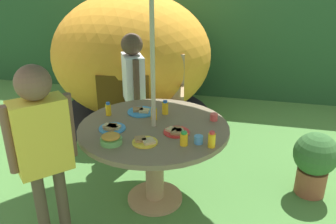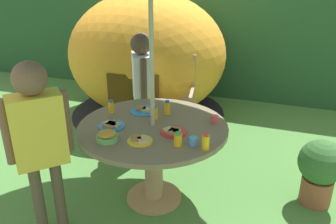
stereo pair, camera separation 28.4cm
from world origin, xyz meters
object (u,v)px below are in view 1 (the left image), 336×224
(juice_bottle_near_left, at_px, (165,108))
(juice_bottle_near_right, at_px, (212,140))
(plate_far_left, at_px, (176,131))
(plate_center_back, at_px, (145,141))
(juice_bottle_center_front, at_px, (108,109))
(cup_far, at_px, (199,140))
(plate_back_edge, at_px, (112,128))
(garden_table, at_px, (154,142))
(child_in_yellow_shirt, at_px, (41,136))
(child_in_white_shirt, at_px, (133,79))
(cup_near, at_px, (214,117))
(dome_tent, at_px, (132,56))
(juice_bottle_mid_left, at_px, (154,114))
(potted_plant, at_px, (315,160))
(juice_bottle_far_right, at_px, (184,139))
(snack_bowl, at_px, (111,139))
(wooden_chair, at_px, (163,95))
(plate_front_edge, at_px, (141,111))

(juice_bottle_near_left, height_order, juice_bottle_near_right, juice_bottle_near_left)
(plate_far_left, relative_size, juice_bottle_near_right, 1.67)
(plate_center_back, xyz_separation_m, juice_bottle_near_left, (0.02, 0.57, 0.05))
(juice_bottle_center_front, relative_size, cup_far, 1.78)
(plate_back_edge, bearing_deg, garden_table, 23.36)
(child_in_yellow_shirt, relative_size, juice_bottle_center_front, 11.56)
(garden_table, bearing_deg, juice_bottle_center_front, 164.53)
(child_in_white_shirt, height_order, juice_bottle_center_front, child_in_white_shirt)
(juice_bottle_near_left, distance_m, cup_near, 0.44)
(plate_far_left, relative_size, cup_far, 3.07)
(dome_tent, height_order, juice_bottle_mid_left, dome_tent)
(child_in_white_shirt, distance_m, plate_center_back, 1.24)
(potted_plant, bearing_deg, plate_back_edge, -161.78)
(cup_far, bearing_deg, juice_bottle_mid_left, 141.82)
(potted_plant, distance_m, plate_center_back, 1.59)
(plate_far_left, xyz_separation_m, juice_bottle_near_right, (0.30, -0.17, 0.05))
(plate_back_edge, bearing_deg, juice_bottle_mid_left, 42.98)
(cup_near, bearing_deg, juice_bottle_center_front, -173.64)
(juice_bottle_far_right, bearing_deg, child_in_yellow_shirt, -157.75)
(garden_table, height_order, plate_back_edge, plate_back_edge)
(juice_bottle_center_front, bearing_deg, juice_bottle_mid_left, 0.43)
(plate_center_back, xyz_separation_m, cup_far, (0.39, 0.09, 0.02))
(snack_bowl, xyz_separation_m, juice_bottle_far_right, (0.53, 0.10, 0.01))
(snack_bowl, height_order, juice_bottle_mid_left, juice_bottle_mid_left)
(dome_tent, distance_m, cup_near, 2.07)
(dome_tent, relative_size, cup_near, 38.67)
(wooden_chair, relative_size, child_in_yellow_shirt, 0.73)
(plate_far_left, xyz_separation_m, cup_near, (0.26, 0.31, 0.02))
(child_in_yellow_shirt, bearing_deg, potted_plant, -18.09)
(plate_far_left, relative_size, juice_bottle_center_front, 1.73)
(plate_far_left, height_order, juice_bottle_far_right, juice_bottle_far_right)
(plate_back_edge, bearing_deg, juice_bottle_near_right, -7.97)
(juice_bottle_mid_left, xyz_separation_m, cup_near, (0.50, 0.10, -0.02))
(garden_table, bearing_deg, wooden_chair, 100.33)
(garden_table, height_order, juice_bottle_near_right, juice_bottle_near_right)
(child_in_yellow_shirt, bearing_deg, plate_center_back, -17.68)
(child_in_yellow_shirt, distance_m, snack_bowl, 0.49)
(snack_bowl, relative_size, plate_front_edge, 0.66)
(potted_plant, relative_size, plate_center_back, 3.15)
(dome_tent, height_order, plate_far_left, dome_tent)
(wooden_chair, bearing_deg, juice_bottle_far_right, -80.72)
(plate_center_back, bearing_deg, juice_bottle_near_left, 87.79)
(child_in_white_shirt, relative_size, juice_bottle_mid_left, 11.35)
(dome_tent, relative_size, plate_back_edge, 11.71)
(plate_center_back, height_order, juice_bottle_near_right, juice_bottle_near_right)
(dome_tent, xyz_separation_m, juice_bottle_near_left, (0.84, -1.59, -0.02))
(child_in_white_shirt, bearing_deg, juice_bottle_near_right, 13.03)
(garden_table, height_order, cup_far, cup_far)
(child_in_yellow_shirt, xyz_separation_m, juice_bottle_mid_left, (0.59, 0.77, -0.10))
(dome_tent, bearing_deg, juice_bottle_center_front, -89.79)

